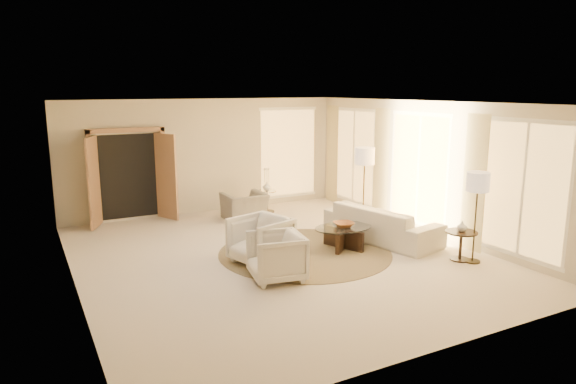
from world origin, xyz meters
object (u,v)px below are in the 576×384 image
sofa (382,223)px  armchair_right (276,254)px  bowl (344,225)px  armchair_left (261,238)px  coffee_table (343,235)px  end_table (461,240)px  accent_chair (244,202)px  side_table (267,199)px  side_vase (267,186)px  floor_lamp_far (478,186)px  floor_lamp_near (365,160)px  end_vase (462,226)px

sofa → armchair_right: 3.05m
sofa → bowl: 1.03m
armchair_left → coffee_table: 1.77m
coffee_table → end_table: size_ratio=2.52×
accent_chair → coffee_table: bearing=103.7°
armchair_right → side_table: (1.87, 4.23, -0.09)m
accent_chair → side_vase: 0.89m
accent_chair → floor_lamp_far: (2.38, -4.74, 0.97)m
bowl → side_vase: (-0.01, 3.38, 0.17)m
armchair_right → end_table: (3.37, -0.70, -0.06)m
side_vase → bowl: bearing=-89.9°
floor_lamp_far → floor_lamp_near: bearing=96.4°
floor_lamp_far → side_vase: 5.42m
end_vase → coffee_table: bearing=133.9°
end_table → floor_lamp_far: bearing=-59.0°
armchair_right → end_vase: armchair_right is taller
accent_chair → coffee_table: size_ratio=0.67×
bowl → end_vase: (1.49, -1.55, 0.15)m
bowl → armchair_right: bearing=-155.7°
coffee_table → floor_lamp_near: (1.28, 1.12, 1.24)m
armchair_left → floor_lamp_far: size_ratio=0.57×
end_vase → side_vase: side_vase is taller
bowl → end_table: bearing=-46.1°
coffee_table → armchair_right: bearing=-155.7°
bowl → end_vase: size_ratio=2.00×
side_table → side_vase: 0.32m
coffee_table → end_vase: 2.18m
bowl → side_vase: bearing=90.1°
sofa → armchair_right: bearing=96.4°
accent_chair → bowl: accent_chair is taller
floor_lamp_far → coffee_table: bearing=132.7°
end_table → side_vase: (-1.50, 4.93, 0.29)m
end_table → floor_lamp_near: floor_lamp_near is taller
side_table → floor_lamp_near: 2.86m
coffee_table → end_vase: (1.49, -1.55, 0.35)m
end_vase → armchair_right: bearing=168.3°
side_table → bowl: bearing=-89.9°
floor_lamp_near → accent_chair: bearing=137.6°
armchair_left → bowl: (1.76, -0.00, 0.02)m
floor_lamp_near → end_vase: 2.82m
side_table → floor_lamp_near: bearing=-60.3°
accent_chair → floor_lamp_near: 3.00m
coffee_table → sofa: bearing=6.3°
armchair_right → floor_lamp_far: bearing=86.2°
bowl → floor_lamp_near: bearing=41.2°
end_table → end_vase: bearing=-90.0°
end_table → accent_chair: bearing=116.5°
bowl → coffee_table: bearing=-90.0°
sofa → accent_chair: size_ratio=2.55×
floor_lamp_far → bowl: (-1.60, 1.73, -0.90)m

